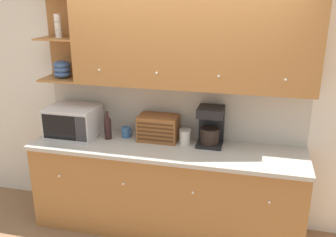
% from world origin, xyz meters
% --- Properties ---
extents(ground_plane, '(24.00, 24.00, 0.00)m').
position_xyz_m(ground_plane, '(0.00, 0.00, 0.00)').
color(ground_plane, '#896647').
extents(wall_back, '(5.13, 0.06, 2.60)m').
position_xyz_m(wall_back, '(0.00, 0.03, 1.30)').
color(wall_back, silver).
rests_on(wall_back, ground_plane).
extents(counter_unit, '(2.75, 0.67, 0.94)m').
position_xyz_m(counter_unit, '(0.00, -0.32, 0.47)').
color(counter_unit, '#A36B38').
rests_on(counter_unit, ground_plane).
extents(backsplash_panel, '(2.73, 0.01, 0.59)m').
position_xyz_m(backsplash_panel, '(0.00, -0.01, 1.23)').
color(backsplash_panel, '#B7B2A8').
rests_on(backsplash_panel, counter_unit).
extents(upper_cabinets, '(2.73, 0.36, 0.89)m').
position_xyz_m(upper_cabinets, '(0.17, -0.17, 1.97)').
color(upper_cabinets, '#A36B38').
rests_on(upper_cabinets, backsplash_panel).
extents(microwave, '(0.51, 0.42, 0.32)m').
position_xyz_m(microwave, '(-1.02, -0.27, 1.10)').
color(microwave, silver).
rests_on(microwave, counter_unit).
extents(wine_bottle, '(0.07, 0.07, 0.29)m').
position_xyz_m(wine_bottle, '(-0.64, -0.26, 1.07)').
color(wine_bottle, black).
rests_on(wine_bottle, counter_unit).
extents(mug, '(0.11, 0.10, 0.11)m').
position_xyz_m(mug, '(-0.47, -0.17, 0.99)').
color(mug, '#38669E').
rests_on(mug, counter_unit).
extents(bread_box, '(0.40, 0.26, 0.27)m').
position_xyz_m(bread_box, '(-0.12, -0.17, 1.07)').
color(bread_box, brown).
rests_on(bread_box, counter_unit).
extents(storage_canister, '(0.12, 0.12, 0.16)m').
position_xyz_m(storage_canister, '(0.17, -0.21, 1.02)').
color(storage_canister, silver).
rests_on(storage_canister, counter_unit).
extents(coffee_maker, '(0.25, 0.26, 0.40)m').
position_xyz_m(coffee_maker, '(0.42, -0.15, 1.14)').
color(coffee_maker, black).
rests_on(coffee_maker, counter_unit).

